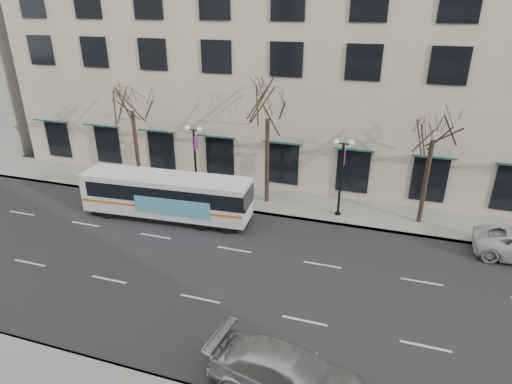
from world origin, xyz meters
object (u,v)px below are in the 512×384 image
at_px(tree_far_mid, 268,104).
at_px(tree_far_left, 130,98).
at_px(silver_car, 289,375).
at_px(lamp_post_right, 341,175).
at_px(city_bus, 167,195).
at_px(tree_far_right, 436,124).
at_px(lamp_post_left, 195,158).

bearing_deg(tree_far_mid, tree_far_left, -180.00).
relative_size(tree_far_mid, silver_car, 1.45).
bearing_deg(silver_car, tree_far_mid, 27.02).
relative_size(lamp_post_right, silver_car, 0.88).
distance_m(lamp_post_right, city_bus, 11.04).
height_order(tree_far_left, tree_far_mid, tree_far_mid).
bearing_deg(tree_far_left, tree_far_right, 0.00).
xyz_separation_m(lamp_post_right, silver_car, (0.21, -14.40, -2.09)).
bearing_deg(city_bus, tree_far_right, 11.33).
distance_m(lamp_post_left, silver_car, 17.78).
bearing_deg(lamp_post_right, tree_far_right, 6.85).
height_order(tree_far_mid, tree_far_right, tree_far_mid).
relative_size(lamp_post_right, city_bus, 0.48).
bearing_deg(lamp_post_left, lamp_post_right, 0.00).
bearing_deg(lamp_post_left, silver_car, -54.66).
height_order(lamp_post_right, city_bus, lamp_post_right).
distance_m(tree_far_mid, city_bus, 8.58).
bearing_deg(lamp_post_right, tree_far_mid, 173.17).
relative_size(tree_far_mid, tree_far_right, 1.06).
xyz_separation_m(tree_far_mid, lamp_post_left, (-4.99, -0.60, -3.96)).
distance_m(tree_far_right, lamp_post_right, 6.11).
bearing_deg(city_bus, silver_car, -49.39).
bearing_deg(tree_far_left, silver_car, -44.59).
relative_size(tree_far_left, tree_far_mid, 0.98).
relative_size(lamp_post_left, lamp_post_right, 1.00).
distance_m(tree_far_mid, lamp_post_right, 6.41).
bearing_deg(lamp_post_right, city_bus, -161.49).
bearing_deg(lamp_post_right, lamp_post_left, 180.00).
bearing_deg(lamp_post_right, silver_car, -89.16).
relative_size(tree_far_right, silver_car, 1.37).
xyz_separation_m(tree_far_right, lamp_post_left, (-14.99, -0.60, -3.48)).
xyz_separation_m(tree_far_left, lamp_post_right, (15.01, -0.60, -3.75)).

